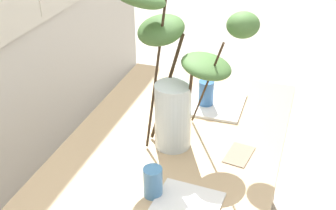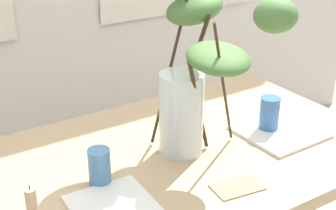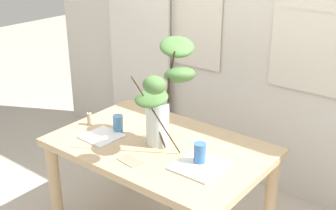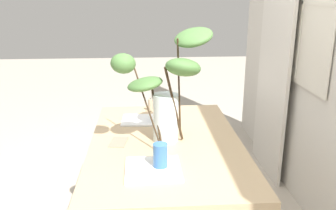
# 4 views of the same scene
# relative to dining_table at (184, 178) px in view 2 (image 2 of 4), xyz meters

# --- Properties ---
(dining_table) EXTENTS (1.36, 0.88, 0.75)m
(dining_table) POSITION_rel_dining_table_xyz_m (0.00, 0.00, 0.00)
(dining_table) COLOR tan
(dining_table) RESTS_ON ground
(vase_with_branches) EXTENTS (0.35, 0.59, 0.69)m
(vase_with_branches) POSITION_rel_dining_table_xyz_m (0.03, 0.01, 0.45)
(vase_with_branches) COLOR silver
(vase_with_branches) RESTS_ON dining_table
(drinking_glass_blue_left) EXTENTS (0.07, 0.07, 0.12)m
(drinking_glass_blue_left) POSITION_rel_dining_table_xyz_m (-0.33, -0.03, 0.17)
(drinking_glass_blue_left) COLOR #4C84BC
(drinking_glass_blue_left) RESTS_ON dining_table
(drinking_glass_blue_right) EXTENTS (0.07, 0.07, 0.13)m
(drinking_glass_blue_right) POSITION_rel_dining_table_xyz_m (0.34, -0.05, 0.18)
(drinking_glass_blue_right) COLOR #386BAD
(drinking_glass_blue_right) RESTS_ON dining_table
(plate_square_left) EXTENTS (0.24, 0.24, 0.01)m
(plate_square_left) POSITION_rel_dining_table_xyz_m (-0.36, -0.16, 0.12)
(plate_square_left) COLOR white
(plate_square_left) RESTS_ON dining_table
(plate_square_right) EXTENTS (0.28, 0.28, 0.01)m
(plate_square_right) POSITION_rel_dining_table_xyz_m (0.36, -0.09, 0.12)
(plate_square_right) COLOR white
(plate_square_right) RESTS_ON dining_table
(napkin_folded) EXTENTS (0.16, 0.11, 0.00)m
(napkin_folded) POSITION_rel_dining_table_xyz_m (0.00, -0.28, 0.12)
(napkin_folded) COLOR gray
(napkin_folded) RESTS_ON dining_table
(pillar_candle) EXTENTS (0.03, 0.03, 0.10)m
(pillar_candle) POSITION_rel_dining_table_xyz_m (-0.56, -0.08, 0.16)
(pillar_candle) COLOR tan
(pillar_candle) RESTS_ON dining_table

